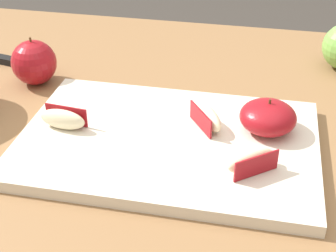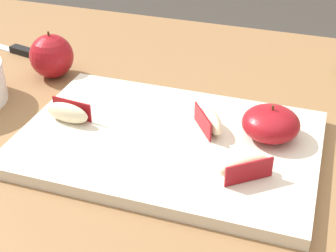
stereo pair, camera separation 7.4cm
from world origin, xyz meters
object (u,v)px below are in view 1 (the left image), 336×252
(apple_wedge_back, at_px, (63,119))
(apple_wedge_left, at_px, (251,161))
(cutting_board, at_px, (168,142))
(apple_half_skin_up, at_px, (268,117))
(whole_apple_red_delicious, at_px, (34,62))
(apple_wedge_near_knife, at_px, (208,117))

(apple_wedge_back, xyz_separation_m, apple_wedge_left, (0.29, -0.05, 0.00))
(cutting_board, relative_size, apple_wedge_left, 6.16)
(cutting_board, xyz_separation_m, apple_half_skin_up, (0.15, 0.05, 0.03))
(whole_apple_red_delicious, bearing_deg, cutting_board, -28.98)
(apple_half_skin_up, bearing_deg, cutting_board, -161.23)
(cutting_board, xyz_separation_m, apple_wedge_left, (0.13, -0.06, 0.03))
(whole_apple_red_delicious, bearing_deg, apple_half_skin_up, -14.21)
(apple_wedge_left, bearing_deg, whole_apple_red_delicious, 152.47)
(cutting_board, distance_m, whole_apple_red_delicious, 0.33)
(cutting_board, height_order, apple_half_skin_up, apple_half_skin_up)
(cutting_board, bearing_deg, apple_half_skin_up, 18.77)
(apple_wedge_near_knife, relative_size, whole_apple_red_delicious, 0.81)
(apple_wedge_left, bearing_deg, apple_wedge_near_knife, 126.56)
(apple_wedge_near_knife, bearing_deg, cutting_board, -142.18)
(apple_half_skin_up, bearing_deg, apple_wedge_near_knife, -175.37)
(apple_wedge_near_knife, distance_m, whole_apple_red_delicious, 0.36)
(whole_apple_red_delicious, bearing_deg, apple_wedge_back, -53.64)
(apple_half_skin_up, bearing_deg, whole_apple_red_delicious, 165.79)
(cutting_board, relative_size, apple_wedge_near_knife, 6.04)
(cutting_board, xyz_separation_m, whole_apple_red_delicious, (-0.29, 0.16, 0.03))
(cutting_board, height_order, apple_wedge_near_knife, apple_wedge_near_knife)
(apple_half_skin_up, xyz_separation_m, apple_wedge_back, (-0.31, -0.06, -0.01))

